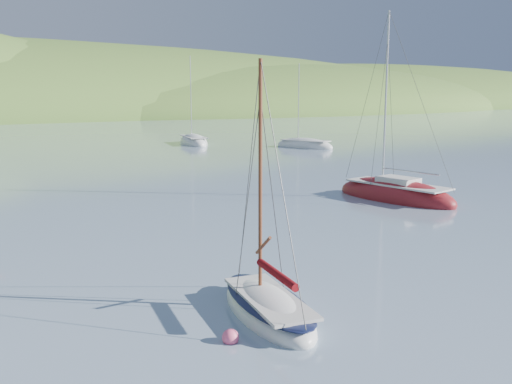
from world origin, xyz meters
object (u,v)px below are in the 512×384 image
distant_sloop_d (304,146)px  daysailer_white (268,308)px  distant_sloop_b (194,143)px  sloop_red (395,196)px

distant_sloop_d → daysailer_white: bearing=-149.8°
daysailer_white → distant_sloop_d: distant_sloop_d is taller
distant_sloop_b → distant_sloop_d: distant_sloop_b is taller
sloop_red → distant_sloop_d: size_ratio=1.15×
sloop_red → distant_sloop_b: sloop_red is taller
sloop_red → distant_sloop_d: sloop_red is taller
daysailer_white → sloop_red: 20.68m
daysailer_white → distant_sloop_b: size_ratio=0.67×
sloop_red → distant_sloop_b: 42.20m
distant_sloop_b → daysailer_white: bearing=-101.0°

